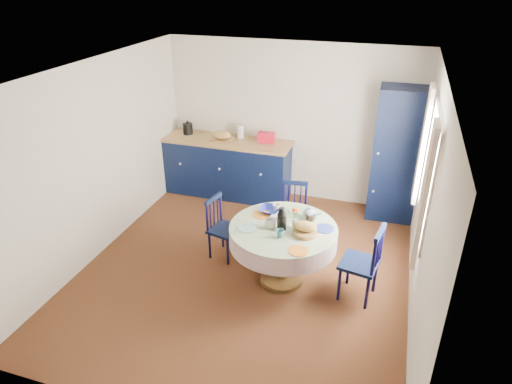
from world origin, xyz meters
The scene contains 17 objects.
floor centered at (0.00, 0.00, 0.00)m, with size 4.50×4.50×0.00m, color black.
ceiling centered at (0.00, 0.00, 2.50)m, with size 4.50×4.50×0.00m, color white.
wall_back centered at (0.00, 2.25, 1.25)m, with size 4.00×0.02×2.50m, color silver.
wall_left centered at (-2.00, 0.00, 1.25)m, with size 0.02×4.50×2.50m, color silver.
wall_right centered at (2.00, 0.00, 1.25)m, with size 0.02×4.50×2.50m, color silver.
window centered at (1.95, 0.30, 1.52)m, with size 0.10×1.74×1.45m.
kitchen_counter centered at (-1.00, 1.96, 0.49)m, with size 2.15×0.67×1.20m.
pantry_cabinet centered at (1.66, 2.00, 1.00)m, with size 0.71×0.53×2.00m.
dining_table centered at (0.50, -0.08, 0.64)m, with size 1.27×1.27×1.05m.
chair_left centered at (-0.40, 0.22, 0.42)m, with size 0.43×0.45×0.84m.
chair_far centered at (0.40, 0.86, 0.43)m, with size 0.43×0.41×0.86m.
chair_right centered at (1.44, -0.10, 0.48)m, with size 0.47×0.49×0.95m.
mug_a centered at (0.35, -0.13, 0.82)m, with size 0.13×0.13×0.10m, color silver.
mug_b centered at (0.51, -0.30, 0.81)m, with size 0.10×0.10×0.09m, color #31626F.
mug_c centered at (0.77, 0.16, 0.81)m, with size 0.12×0.12×0.10m, color black.
mug_d centered at (0.32, 0.27, 0.81)m, with size 0.10×0.10×0.09m, color silver.
cobalt_bowl centered at (0.25, 0.21, 0.80)m, with size 0.25×0.25×0.06m, color navy.
Camera 1 is at (1.57, -4.50, 3.53)m, focal length 32.00 mm.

